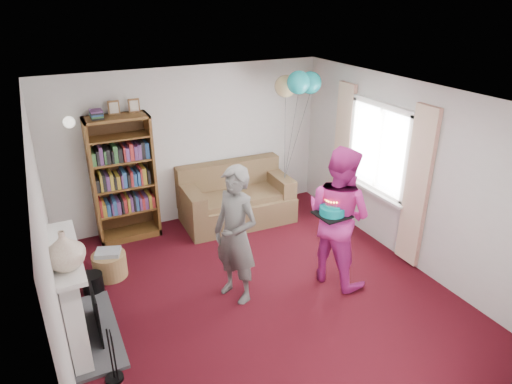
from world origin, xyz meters
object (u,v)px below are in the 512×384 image
bookcase (123,180)px  person_magenta (338,216)px  birthday_cake (332,210)px  sofa (235,200)px  person_striped (236,235)px

bookcase → person_magenta: size_ratio=1.15×
person_magenta → birthday_cake: size_ratio=4.90×
person_magenta → sofa: bearing=-7.5°
bookcase → sofa: size_ratio=1.20×
person_magenta → birthday_cake: 0.28m
bookcase → person_striped: (0.89, -2.17, -0.07)m
person_magenta → birthday_cake: bearing=102.6°
sofa → birthday_cake: birthday_cake is taller
bookcase → person_striped: bearing=-67.8°
bookcase → person_magenta: bookcase is taller
sofa → person_striped: (-0.84, -1.94, 0.52)m
bookcase → birthday_cake: size_ratio=5.65×
person_striped → person_magenta: 1.34m
person_striped → person_magenta: person_magenta is taller
bookcase → person_striped: bookcase is taller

